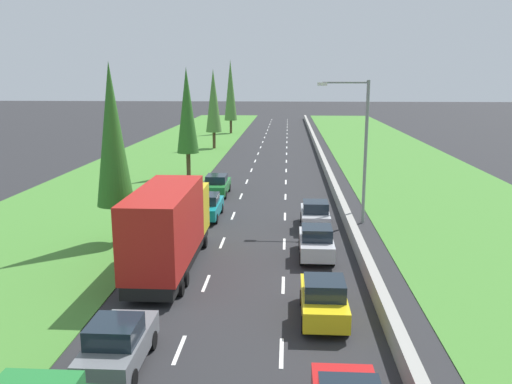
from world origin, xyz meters
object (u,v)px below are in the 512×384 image
Objects in this scene: yellow_hatchback_right_lane at (324,299)px; poplar_tree_fourth at (213,101)px; red_box_truck_left_lane at (169,226)px; green_sedan_left_lane at (217,185)px; street_light_mast at (360,142)px; silver_hatchback_right_lane at (316,242)px; poplar_tree_fifth at (231,91)px; teal_sedan_left_lane at (207,206)px; poplar_tree_second at (112,136)px; silver_hatchback_right_lane_fourth at (315,215)px; poplar_tree_third at (187,111)px; grey_hatchback_left_lane at (118,344)px.

yellow_hatchback_right_lane is 0.38× the size of poplar_tree_fourth.
poplar_tree_fourth reaches higher than red_box_truck_left_lane.
street_light_mast is at bearing -37.18° from green_sedan_left_lane.
silver_hatchback_right_lane is 63.32m from poplar_tree_fifth.
teal_sedan_left_lane is at bearing 114.70° from yellow_hatchback_right_lane.
street_light_mast is at bearing 19.68° from poplar_tree_second.
poplar_tree_second is 14.90m from street_light_mast.
yellow_hatchback_right_lane is 1.00× the size of silver_hatchback_right_lane_fourth.
yellow_hatchback_right_lane is 51.27m from poplar_tree_fourth.
street_light_mast reaches higher than silver_hatchback_right_lane_fourth.
silver_hatchback_right_lane_fourth is at bearing -155.60° from street_light_mast.
poplar_tree_second reaches higher than silver_hatchback_right_lane_fourth.
poplar_tree_third is (-4.07, 15.32, 5.30)m from teal_sedan_left_lane.
silver_hatchback_right_lane is at bearing -79.87° from poplar_tree_fifth.
grey_hatchback_left_lane is at bearing -118.69° from street_light_mast.
silver_hatchback_right_lane is 44.35m from poplar_tree_fourth.
red_box_truck_left_lane is at bearing -84.80° from poplar_tree_fourth.
teal_sedan_left_lane is at bearing 176.32° from street_light_mast.
street_light_mast reaches higher than green_sedan_left_lane.
poplar_tree_fifth is at bearing 90.05° from poplar_tree_second.
silver_hatchback_right_lane_fourth is 21.16m from poplar_tree_third.
grey_hatchback_left_lane is 54.11m from poplar_tree_fourth.
grey_hatchback_left_lane is 1.00× the size of yellow_hatchback_right_lane.
yellow_hatchback_right_lane is 1.00× the size of silver_hatchback_right_lane.
green_sedan_left_lane is 13.40m from street_light_mast.
silver_hatchback_right_lane reaches higher than green_sedan_left_lane.
teal_sedan_left_lane is at bearing -82.91° from poplar_tree_fourth.
yellow_hatchback_right_lane is 70.36m from poplar_tree_fifth.
silver_hatchback_right_lane is 12.34m from poplar_tree_second.
green_sedan_left_lane is 0.45× the size of poplar_tree_second.
poplar_tree_fourth reaches higher than poplar_tree_second.
red_box_truck_left_lane reaches higher than silver_hatchback_right_lane.
street_light_mast is (10.08, -7.64, 4.42)m from green_sedan_left_lane.
grey_hatchback_left_lane is 0.39× the size of poplar_tree_second.
green_sedan_left_lane is 0.44× the size of poplar_tree_third.
red_box_truck_left_lane is 9.82m from teal_sedan_left_lane.
poplar_tree_second is at bearing -90.30° from poplar_tree_third.
red_box_truck_left_lane is 0.78× the size of poplar_tree_fifth.
poplar_tree_third is at bearing 96.84° from grey_hatchback_left_lane.
green_sedan_left_lane is 28.86m from poplar_tree_fourth.
street_light_mast is (3.07, 14.07, 4.40)m from yellow_hatchback_right_lane.
poplar_tree_second is at bearing -126.51° from teal_sedan_left_lane.
silver_hatchback_right_lane_fourth is 57.86m from poplar_tree_fifth.
red_box_truck_left_lane is 0.94× the size of poplar_tree_second.
poplar_tree_third is at bearing 131.06° from street_light_mast.
yellow_hatchback_right_lane is 0.32× the size of poplar_tree_fifth.
yellow_hatchback_right_lane is 0.39× the size of poplar_tree_third.
poplar_tree_fifth is at bearing 94.79° from green_sedan_left_lane.
poplar_tree_third is at bearing 89.70° from poplar_tree_second.
poplar_tree_fourth is at bearing 90.25° from poplar_tree_second.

